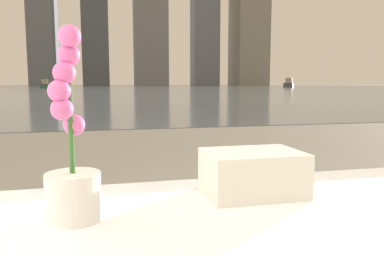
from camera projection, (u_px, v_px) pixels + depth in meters
The scene contains 7 objects.
potted_orchid at pixel (71, 163), 0.82m from camera, with size 0.12×0.12×0.43m.
towel_stack at pixel (253, 173), 1.03m from camera, with size 0.26×0.19×0.12m.
harbor_water at pixel (106, 88), 60.18m from camera, with size 180.00×110.00×0.01m.
harbor_boat_0 at pixel (289, 84), 75.55m from camera, with size 4.13×5.15×1.88m.
harbor_boat_1 at pixel (45, 85), 62.95m from camera, with size 1.60×4.00×1.47m.
skyline_tower_1 at pixel (42, 19), 108.09m from camera, with size 6.89×13.88×38.17m.
skyline_tower_2 at pixel (95, 27), 111.65m from camera, with size 7.66×8.59×35.00m.
Camera 1 is at (-0.46, -0.09, 0.88)m, focal length 35.00 mm.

